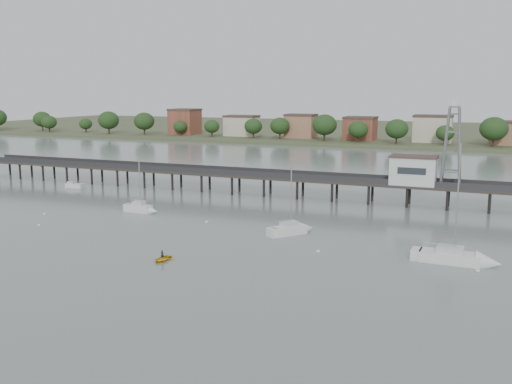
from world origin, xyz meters
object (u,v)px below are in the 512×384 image
lattice_tower (452,147)px  sailboat_b (143,209)px  pier (284,178)px  sailboat_c (294,229)px  white_tender (74,186)px  yellow_dinghy (162,261)px  sailboat_d (464,259)px

lattice_tower → sailboat_b: 55.54m
pier → sailboat_c: size_ratio=12.62×
lattice_tower → sailboat_c: size_ratio=1.30×
white_tender → yellow_dinghy: yellow_dinghy is taller
pier → lattice_tower: bearing=0.0°
sailboat_c → white_tender: bearing=107.8°
sailboat_c → white_tender: sailboat_c is taller
lattice_tower → sailboat_b: size_ratio=1.52×
pier → lattice_tower: size_ratio=9.68×
sailboat_d → yellow_dinghy: sailboat_d is taller
sailboat_c → white_tender: (-57.07, 20.47, -0.17)m
white_tender → yellow_dinghy: size_ratio=1.34×
yellow_dinghy → sailboat_c: bearing=65.0°
pier → white_tender: 46.42m
sailboat_d → yellow_dinghy: size_ratio=5.19×
pier → white_tender: (-45.74, -7.21, -3.31)m
lattice_tower → sailboat_c: bearing=-126.1°
lattice_tower → white_tender: lattice_tower is taller
pier → sailboat_d: sailboat_d is taller
pier → yellow_dinghy: size_ratio=49.35×
sailboat_d → white_tender: sailboat_d is taller
pier → sailboat_b: (-17.72, -23.51, -3.14)m
sailboat_c → sailboat_b: 29.35m
pier → yellow_dinghy: 47.02m
sailboat_b → white_tender: 32.42m
white_tender → yellow_dinghy: 60.72m
white_tender → sailboat_c: bearing=-22.7°
sailboat_b → yellow_dinghy: size_ratio=3.36×
lattice_tower → sailboat_c: (-20.16, -27.68, -10.45)m
sailboat_c → white_tender: 60.63m
yellow_dinghy → lattice_tower: bearing=61.3°
lattice_tower → white_tender: 78.30m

